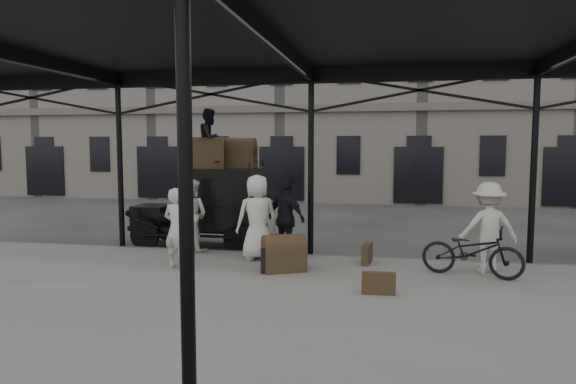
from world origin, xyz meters
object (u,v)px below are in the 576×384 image
object	(u,v)px
porter_official	(286,218)
bicycle	(472,251)
taxi	(213,204)
porter_left	(177,228)
steamer_trunk_platform	(284,256)
steamer_trunk_roof_near	(207,155)

from	to	relation	value
porter_official	bicycle	xyz separation A→B (m)	(4.01, -0.92, -0.42)
taxi	porter_left	xyz separation A→B (m)	(0.20, -2.97, -0.18)
porter_official	steamer_trunk_platform	xyz separation A→B (m)	(0.18, -1.20, -0.62)
porter_official	steamer_trunk_platform	world-z (taller)	porter_official
porter_official	bicycle	bearing A→B (deg)	-159.98
steamer_trunk_roof_near	porter_official	bearing A→B (deg)	-43.43
taxi	steamer_trunk_roof_near	xyz separation A→B (m)	(-0.08, -0.25, 1.32)
porter_official	steamer_trunk_roof_near	xyz separation A→B (m)	(-2.42, 1.33, 1.43)
bicycle	steamer_trunk_platform	size ratio (longest dim) A/B	2.23
bicycle	steamer_trunk_platform	xyz separation A→B (m)	(-3.83, -0.28, -0.20)
porter_left	steamer_trunk_platform	bearing A→B (deg)	-159.87
porter_left	porter_official	distance (m)	2.55
taxi	bicycle	size ratio (longest dim) A/B	1.84
taxi	steamer_trunk_platform	bearing A→B (deg)	-47.71
porter_official	steamer_trunk_roof_near	world-z (taller)	steamer_trunk_roof_near
porter_official	steamer_trunk_platform	bearing A→B (deg)	131.66
porter_left	bicycle	world-z (taller)	porter_left
porter_left	bicycle	distance (m)	6.18
steamer_trunk_roof_near	steamer_trunk_platform	xyz separation A→B (m)	(2.60, -2.52, -2.05)
taxi	steamer_trunk_platform	size ratio (longest dim) A/B	4.11
taxi	porter_left	world-z (taller)	taxi
taxi	bicycle	xyz separation A→B (m)	(6.35, -2.49, -0.53)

